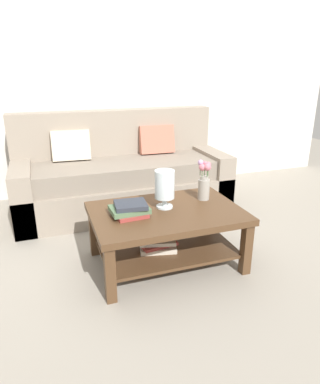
# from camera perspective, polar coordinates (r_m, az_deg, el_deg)

# --- Properties ---
(ground_plane) EXTENTS (10.00, 10.00, 0.00)m
(ground_plane) POSITION_cam_1_polar(r_m,az_deg,el_deg) (3.21, -1.76, -8.13)
(ground_plane) COLOR gray
(back_wall) EXTENTS (6.40, 0.12, 2.70)m
(back_wall) POSITION_cam_1_polar(r_m,az_deg,el_deg) (4.44, -8.76, 17.63)
(back_wall) COLOR beige
(back_wall) RESTS_ON ground
(couch) EXTENTS (2.28, 0.90, 1.06)m
(couch) POSITION_cam_1_polar(r_m,az_deg,el_deg) (3.88, -6.30, 2.63)
(couch) COLOR gray
(couch) RESTS_ON ground
(coffee_table) EXTENTS (1.16, 0.79, 0.47)m
(coffee_table) POSITION_cam_1_polar(r_m,az_deg,el_deg) (2.73, 0.95, -5.63)
(coffee_table) COLOR #4C331E
(coffee_table) RESTS_ON ground
(book_stack_main) EXTENTS (0.29, 0.24, 0.10)m
(book_stack_main) POSITION_cam_1_polar(r_m,az_deg,el_deg) (2.58, -4.96, -2.82)
(book_stack_main) COLOR #993833
(book_stack_main) RESTS_ON coffee_table
(glass_hurricane_vase) EXTENTS (0.16, 0.16, 0.30)m
(glass_hurricane_vase) POSITION_cam_1_polar(r_m,az_deg,el_deg) (2.67, 0.76, 1.02)
(glass_hurricane_vase) COLOR silver
(glass_hurricane_vase) RESTS_ON coffee_table
(flower_pitcher) EXTENTS (0.11, 0.12, 0.34)m
(flower_pitcher) POSITION_cam_1_polar(r_m,az_deg,el_deg) (2.88, 7.29, 1.59)
(flower_pitcher) COLOR #9E998E
(flower_pitcher) RESTS_ON coffee_table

